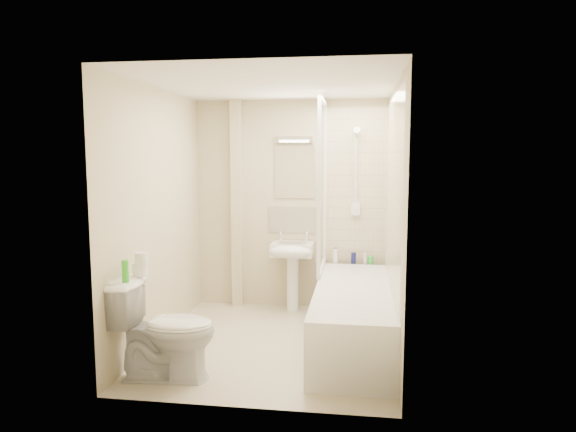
# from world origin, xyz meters

# --- Properties ---
(floor) EXTENTS (2.50, 2.50, 0.00)m
(floor) POSITION_xyz_m (0.00, 0.00, 0.00)
(floor) COLOR beige
(floor) RESTS_ON ground
(wall_back) EXTENTS (2.20, 0.02, 2.40)m
(wall_back) POSITION_xyz_m (0.00, 1.25, 1.20)
(wall_back) COLOR beige
(wall_back) RESTS_ON ground
(wall_left) EXTENTS (0.02, 2.50, 2.40)m
(wall_left) POSITION_xyz_m (-1.10, 0.00, 1.20)
(wall_left) COLOR beige
(wall_left) RESTS_ON ground
(wall_right) EXTENTS (0.02, 2.50, 2.40)m
(wall_right) POSITION_xyz_m (1.10, 0.00, 1.20)
(wall_right) COLOR beige
(wall_right) RESTS_ON ground
(ceiling) EXTENTS (2.20, 2.50, 0.02)m
(ceiling) POSITION_xyz_m (0.00, 0.00, 2.40)
(ceiling) COLOR white
(ceiling) RESTS_ON wall_back
(tile_back) EXTENTS (0.70, 0.01, 1.75)m
(tile_back) POSITION_xyz_m (0.75, 1.24, 1.42)
(tile_back) COLOR beige
(tile_back) RESTS_ON wall_back
(tile_right) EXTENTS (0.01, 2.10, 1.75)m
(tile_right) POSITION_xyz_m (1.09, 0.07, 1.42)
(tile_right) COLOR beige
(tile_right) RESTS_ON wall_right
(pipe_boxing) EXTENTS (0.12, 0.12, 2.40)m
(pipe_boxing) POSITION_xyz_m (-0.62, 1.19, 1.20)
(pipe_boxing) COLOR beige
(pipe_boxing) RESTS_ON ground
(splashback) EXTENTS (0.60, 0.02, 0.30)m
(splashback) POSITION_xyz_m (0.05, 1.24, 1.03)
(splashback) COLOR beige
(splashback) RESTS_ON wall_back
(mirror) EXTENTS (0.46, 0.01, 0.60)m
(mirror) POSITION_xyz_m (0.05, 1.24, 1.58)
(mirror) COLOR white
(mirror) RESTS_ON wall_back
(strip_light) EXTENTS (0.42, 0.07, 0.07)m
(strip_light) POSITION_xyz_m (0.05, 1.22, 1.95)
(strip_light) COLOR silver
(strip_light) RESTS_ON wall_back
(bathtub) EXTENTS (0.70, 2.10, 0.55)m
(bathtub) POSITION_xyz_m (0.75, 0.07, 0.29)
(bathtub) COLOR white
(bathtub) RESTS_ON ground
(shower_screen) EXTENTS (0.04, 0.92, 1.80)m
(shower_screen) POSITION_xyz_m (0.40, 0.80, 1.45)
(shower_screen) COLOR white
(shower_screen) RESTS_ON bathtub
(shower_fixture) EXTENTS (0.10, 0.16, 0.99)m
(shower_fixture) POSITION_xyz_m (0.75, 1.19, 1.55)
(shower_fixture) COLOR white
(shower_fixture) RESTS_ON wall_back
(pedestal_sink) EXTENTS (0.47, 0.45, 0.90)m
(pedestal_sink) POSITION_xyz_m (0.05, 1.01, 0.63)
(pedestal_sink) COLOR white
(pedestal_sink) RESTS_ON ground
(bottle_black_a) EXTENTS (0.05, 0.05, 0.17)m
(bottle_black_a) POSITION_xyz_m (0.53, 1.16, 0.64)
(bottle_black_a) COLOR black
(bottle_black_a) RESTS_ON bathtub
(bottle_white_a) EXTENTS (0.06, 0.06, 0.17)m
(bottle_white_a) POSITION_xyz_m (0.53, 1.16, 0.64)
(bottle_white_a) COLOR white
(bottle_white_a) RESTS_ON bathtub
(bottle_blue) EXTENTS (0.05, 0.05, 0.13)m
(bottle_blue) POSITION_xyz_m (0.74, 1.16, 0.61)
(bottle_blue) COLOR #131553
(bottle_blue) RESTS_ON bathtub
(bottle_white_b) EXTENTS (0.05, 0.05, 0.12)m
(bottle_white_b) POSITION_xyz_m (0.87, 1.16, 0.61)
(bottle_white_b) COLOR silver
(bottle_white_b) RESTS_ON bathtub
(bottle_green) EXTENTS (0.06, 0.06, 0.09)m
(bottle_green) POSITION_xyz_m (0.93, 1.16, 0.59)
(bottle_green) COLOR green
(bottle_green) RESTS_ON bathtub
(toilet) EXTENTS (0.55, 0.84, 0.81)m
(toilet) POSITION_xyz_m (-0.72, -0.85, 0.40)
(toilet) COLOR white
(toilet) RESTS_ON ground
(toilet_roll_lower) EXTENTS (0.12, 0.12, 0.10)m
(toilet_roll_lower) POSITION_xyz_m (-0.96, -0.76, 0.86)
(toilet_roll_lower) COLOR white
(toilet_roll_lower) RESTS_ON toilet
(toilet_roll_upper) EXTENTS (0.10, 0.10, 0.09)m
(toilet_roll_upper) POSITION_xyz_m (-0.93, -0.78, 0.95)
(toilet_roll_upper) COLOR white
(toilet_roll_upper) RESTS_ON toilet_roll_lower
(green_bottle) EXTENTS (0.05, 0.05, 0.17)m
(green_bottle) POSITION_xyz_m (-0.98, -0.97, 0.89)
(green_bottle) COLOR green
(green_bottle) RESTS_ON toilet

